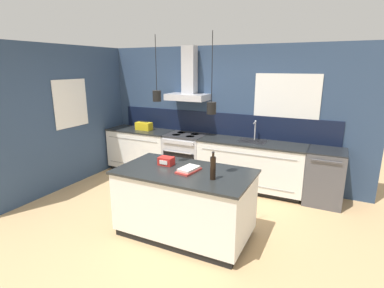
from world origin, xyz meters
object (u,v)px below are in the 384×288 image
(dishwasher, at_px, (325,177))
(book_stack, at_px, (189,170))
(yellow_toolbox, at_px, (144,126))
(red_supply_box, at_px, (166,161))
(bottle_on_island, at_px, (213,168))
(oven_range, at_px, (186,156))

(dishwasher, xyz_separation_m, book_stack, (-1.56, -1.89, 0.48))
(yellow_toolbox, bearing_deg, red_supply_box, -47.76)
(book_stack, bearing_deg, dishwasher, 50.51)
(book_stack, bearing_deg, bottle_on_island, -16.84)
(bottle_on_island, height_order, book_stack, bottle_on_island)
(book_stack, bearing_deg, oven_range, 118.50)
(oven_range, distance_m, bottle_on_island, 2.52)
(bottle_on_island, bearing_deg, book_stack, 163.16)
(oven_range, xyz_separation_m, red_supply_box, (0.63, -1.78, 0.51))
(dishwasher, relative_size, book_stack, 2.51)
(yellow_toolbox, bearing_deg, dishwasher, -0.00)
(dishwasher, relative_size, yellow_toolbox, 2.68)
(dishwasher, height_order, bottle_on_island, bottle_on_island)
(red_supply_box, height_order, yellow_toolbox, yellow_toolbox)
(oven_range, relative_size, book_stack, 2.51)
(oven_range, distance_m, yellow_toolbox, 1.13)
(bottle_on_island, relative_size, red_supply_box, 1.72)
(dishwasher, bearing_deg, oven_range, -179.91)
(oven_range, relative_size, yellow_toolbox, 2.68)
(dishwasher, height_order, red_supply_box, red_supply_box)
(red_supply_box, bearing_deg, oven_range, 109.36)
(oven_range, bearing_deg, bottle_on_island, -54.93)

